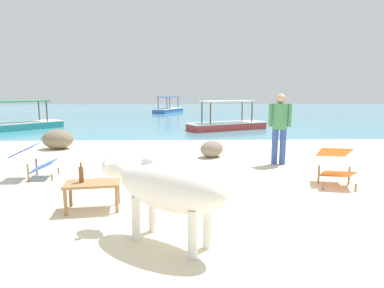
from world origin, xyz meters
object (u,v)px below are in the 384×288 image
object	(u,v)px
boat_teal	(20,123)
boat_blue	(168,109)
low_bench_table	(93,187)
deck_chair_near	(335,164)
deck_chair_far	(34,159)
cow	(167,186)
boat_red	(227,123)
person_standing	(280,124)
bottle	(81,174)

from	to	relation	value
boat_teal	boat_blue	size ratio (longest dim) A/B	0.92
low_bench_table	deck_chair_near	distance (m)	4.17
low_bench_table	deck_chair_far	world-z (taller)	deck_chair_far
cow	deck_chair_near	world-z (taller)	cow
cow	boat_red	distance (m)	11.43
low_bench_table	boat_blue	bearing A→B (deg)	81.66
boat_teal	cow	bearing A→B (deg)	73.36
cow	deck_chair_near	distance (m)	3.66
deck_chair_far	boat_blue	distance (m)	20.79
boat_blue	boat_teal	bearing A→B (deg)	175.83
cow	person_standing	size ratio (longest dim) A/B	1.01
bottle	person_standing	bearing A→B (deg)	38.13
person_standing	boat_red	world-z (taller)	person_standing
boat_teal	boat_red	world-z (taller)	same
bottle	boat_red	xyz separation A→B (m)	(3.44, 10.14, -0.27)
low_bench_table	boat_teal	size ratio (longest dim) A/B	0.23
cow	low_bench_table	xyz separation A→B (m)	(-1.10, 1.07, -0.32)
boat_teal	boat_red	distance (m)	9.33
deck_chair_far	person_standing	xyz separation A→B (m)	(5.08, 1.09, 0.56)
boat_blue	deck_chair_far	bearing A→B (deg)	-161.80
deck_chair_far	low_bench_table	bearing A→B (deg)	-55.76
person_standing	boat_blue	bearing A→B (deg)	20.72
boat_red	bottle	bearing A→B (deg)	46.45
low_bench_table	deck_chair_far	bearing A→B (deg)	123.94
cow	person_standing	xyz separation A→B (m)	(2.39, 3.93, 0.29)
bottle	deck_chair_near	distance (m)	4.31
deck_chair_far	boat_teal	bearing A→B (deg)	109.56
deck_chair_near	boat_teal	world-z (taller)	boat_teal
low_bench_table	boat_teal	bearing A→B (deg)	112.13
low_bench_table	deck_chair_far	distance (m)	2.37
boat_teal	boat_red	size ratio (longest dim) A/B	0.92
deck_chair_near	boat_red	world-z (taller)	boat_red
boat_red	boat_blue	bearing A→B (deg)	-100.55
low_bench_table	bottle	distance (m)	0.24
bottle	boat_teal	bearing A→B (deg)	119.44
deck_chair_near	bottle	bearing A→B (deg)	-62.88
low_bench_table	boat_red	distance (m)	10.66
low_bench_table	boat_red	xyz separation A→B (m)	(3.29, 10.13, -0.09)
deck_chair_near	boat_red	xyz separation A→B (m)	(-0.72, 9.01, -0.13)
deck_chair_near	person_standing	bearing A→B (deg)	-151.56
deck_chair_near	deck_chair_far	bearing A→B (deg)	-84.61
bottle	boat_red	world-z (taller)	boat_red
deck_chair_near	boat_blue	bearing A→B (deg)	-157.88
boat_blue	person_standing	bearing A→B (deg)	-147.34
deck_chair_near	deck_chair_far	size ratio (longest dim) A/B	1.03
bottle	deck_chair_near	xyz separation A→B (m)	(4.16, 1.13, -0.14)
low_bench_table	deck_chair_near	bearing A→B (deg)	7.79
cow	boat_blue	distance (m)	23.58
cow	boat_red	size ratio (longest dim) A/B	0.43
bottle	deck_chair_far	xyz separation A→B (m)	(-1.44, 1.77, -0.14)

